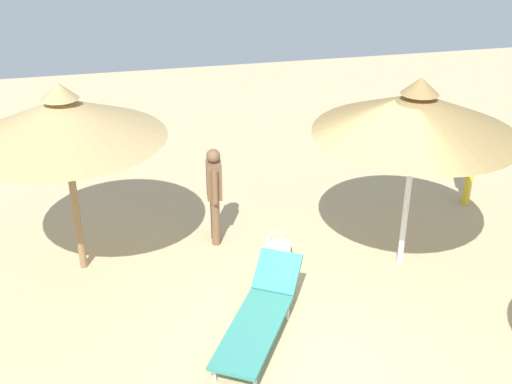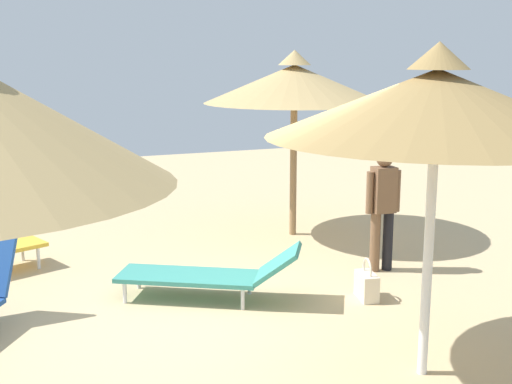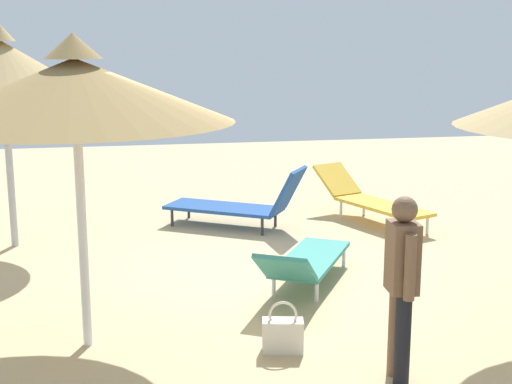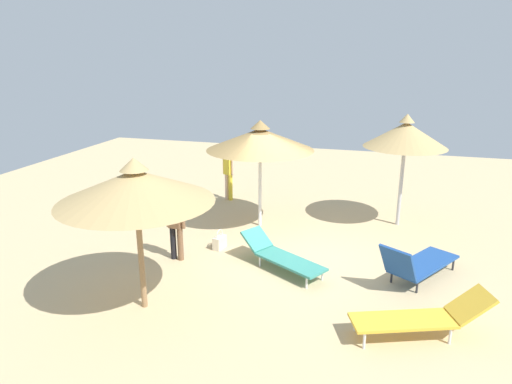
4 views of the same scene
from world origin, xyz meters
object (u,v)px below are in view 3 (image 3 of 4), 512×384
object	(u,v)px
lounge_chair_edge	(242,203)
lounge_chair_near_left	(369,198)
parasol_umbrella_far_right	(2,66)
person_standing_back	(402,278)
lounge_chair_far_left	(305,261)
parasol_umbrella_front	(75,90)
handbag	(283,334)

from	to	relation	value
lounge_chair_edge	lounge_chair_near_left	distance (m)	2.01
parasol_umbrella_far_right	lounge_chair_near_left	world-z (taller)	parasol_umbrella_far_right
person_standing_back	lounge_chair_near_left	bearing A→B (deg)	-17.42
lounge_chair_far_left	lounge_chair_near_left	xyz separation A→B (m)	(2.75, -1.76, 0.06)
parasol_umbrella_front	lounge_chair_edge	xyz separation A→B (m)	(3.89, -2.15, -1.96)
lounge_chair_near_left	person_standing_back	distance (m)	5.38
lounge_chair_far_left	person_standing_back	bearing A→B (deg)	-176.05
parasol_umbrella_far_right	lounge_chair_far_left	size ratio (longest dim) A/B	1.44
lounge_chair_far_left	parasol_umbrella_far_right	bearing A→B (deg)	55.07
parasol_umbrella_front	lounge_chair_near_left	bearing A→B (deg)	-46.90
lounge_chair_near_left	parasol_umbrella_far_right	bearing A→B (deg)	93.57
lounge_chair_far_left	lounge_chair_edge	bearing A→B (deg)	5.00
parasol_umbrella_front	handbag	xyz separation A→B (m)	(-0.51, -1.74, -2.18)
lounge_chair_edge	lounge_chair_near_left	xyz separation A→B (m)	(-0.01, -2.01, -0.01)
lounge_chair_edge	person_standing_back	xyz separation A→B (m)	(-5.11, -0.40, 0.50)
parasol_umbrella_far_right	person_standing_back	bearing A→B (deg)	-142.74
lounge_chair_near_left	person_standing_back	xyz separation A→B (m)	(-5.11, 1.60, 0.51)
lounge_chair_edge	person_standing_back	bearing A→B (deg)	-175.48
parasol_umbrella_front	parasol_umbrella_far_right	size ratio (longest dim) A/B	0.95
parasol_umbrella_front	person_standing_back	distance (m)	3.18
person_standing_back	parasol_umbrella_far_right	bearing A→B (deg)	37.26
lounge_chair_edge	handbag	xyz separation A→B (m)	(-4.40, 0.41, -0.22)
person_standing_back	handbag	size ratio (longest dim) A/B	3.23
parasol_umbrella_far_right	handbag	world-z (taller)	parasol_umbrella_far_right
parasol_umbrella_far_right	handbag	xyz separation A→B (m)	(-4.07, -2.82, -2.28)
lounge_chair_near_left	lounge_chair_far_left	bearing A→B (deg)	147.32
lounge_chair_far_left	lounge_chair_near_left	size ratio (longest dim) A/B	0.90
parasol_umbrella_front	lounge_chair_far_left	size ratio (longest dim) A/B	1.37
lounge_chair_far_left	person_standing_back	world-z (taller)	person_standing_back
lounge_chair_far_left	person_standing_back	xyz separation A→B (m)	(-2.35, -0.16, 0.57)
lounge_chair_edge	handbag	size ratio (longest dim) A/B	4.41
lounge_chair_edge	handbag	distance (m)	4.42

